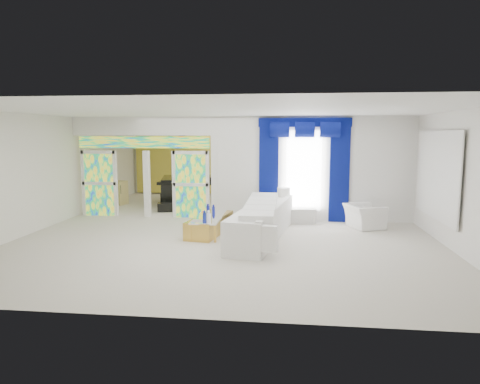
# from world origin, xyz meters

# --- Properties ---
(floor) EXTENTS (12.00, 12.00, 0.00)m
(floor) POSITION_xyz_m (0.00, 0.00, 0.00)
(floor) COLOR #B7AF9E
(floor) RESTS_ON ground
(dividing_wall) EXTENTS (5.70, 0.18, 3.00)m
(dividing_wall) POSITION_xyz_m (2.15, 1.00, 1.50)
(dividing_wall) COLOR white
(dividing_wall) RESTS_ON ground
(dividing_header) EXTENTS (4.30, 0.18, 0.55)m
(dividing_header) POSITION_xyz_m (-2.85, 1.00, 2.73)
(dividing_header) COLOR white
(dividing_header) RESTS_ON dividing_wall
(stained_panel_left) EXTENTS (0.95, 0.04, 2.00)m
(stained_panel_left) POSITION_xyz_m (-4.28, 1.00, 1.00)
(stained_panel_left) COLOR #994C3F
(stained_panel_left) RESTS_ON ground
(stained_panel_right) EXTENTS (0.95, 0.04, 2.00)m
(stained_panel_right) POSITION_xyz_m (-1.42, 1.00, 1.00)
(stained_panel_right) COLOR #994C3F
(stained_panel_right) RESTS_ON ground
(stained_transom) EXTENTS (4.00, 0.05, 0.35)m
(stained_transom) POSITION_xyz_m (-2.85, 1.00, 2.25)
(stained_transom) COLOR #994C3F
(stained_transom) RESTS_ON dividing_header
(window_pane) EXTENTS (1.00, 0.02, 2.30)m
(window_pane) POSITION_xyz_m (1.90, 0.90, 1.45)
(window_pane) COLOR white
(window_pane) RESTS_ON dividing_wall
(blue_drape_left) EXTENTS (0.55, 0.10, 2.80)m
(blue_drape_left) POSITION_xyz_m (0.90, 0.87, 1.40)
(blue_drape_left) COLOR #031049
(blue_drape_left) RESTS_ON ground
(blue_drape_right) EXTENTS (0.55, 0.10, 2.80)m
(blue_drape_right) POSITION_xyz_m (2.90, 0.87, 1.40)
(blue_drape_right) COLOR #031049
(blue_drape_right) RESTS_ON ground
(blue_pelmet) EXTENTS (2.60, 0.12, 0.25)m
(blue_pelmet) POSITION_xyz_m (1.90, 0.87, 2.82)
(blue_pelmet) COLOR #031049
(blue_pelmet) RESTS_ON dividing_wall
(wall_mirror) EXTENTS (0.04, 2.70, 1.90)m
(wall_mirror) POSITION_xyz_m (4.94, -1.00, 1.55)
(wall_mirror) COLOR white
(wall_mirror) RESTS_ON ground
(gold_curtains) EXTENTS (9.70, 0.12, 2.90)m
(gold_curtains) POSITION_xyz_m (0.00, 5.90, 1.50)
(gold_curtains) COLOR #B2932A
(gold_curtains) RESTS_ON ground
(white_sofa) EXTENTS (1.47, 3.99, 0.74)m
(white_sofa) POSITION_xyz_m (0.85, -1.25, 0.37)
(white_sofa) COLOR silver
(white_sofa) RESTS_ON ground
(coffee_table) EXTENTS (0.96, 2.02, 0.43)m
(coffee_table) POSITION_xyz_m (-0.50, -0.95, 0.22)
(coffee_table) COLOR gold
(coffee_table) RESTS_ON ground
(console_table) EXTENTS (1.25, 0.49, 0.41)m
(console_table) POSITION_xyz_m (1.64, 0.61, 0.20)
(console_table) COLOR silver
(console_table) RESTS_ON ground
(table_lamp) EXTENTS (0.36, 0.36, 0.58)m
(table_lamp) POSITION_xyz_m (1.34, 0.61, 0.70)
(table_lamp) COLOR silver
(table_lamp) RESTS_ON console_table
(armchair) EXTENTS (1.12, 1.19, 0.62)m
(armchair) POSITION_xyz_m (3.50, 0.12, 0.31)
(armchair) COLOR silver
(armchair) RESTS_ON ground
(grand_piano) EXTENTS (1.81, 2.15, 0.95)m
(grand_piano) POSITION_xyz_m (-2.30, 3.53, 0.47)
(grand_piano) COLOR black
(grand_piano) RESTS_ON ground
(piano_bench) EXTENTS (0.91, 0.51, 0.29)m
(piano_bench) POSITION_xyz_m (-2.30, 1.93, 0.14)
(piano_bench) COLOR black
(piano_bench) RESTS_ON ground
(tv_console) EXTENTS (0.68, 0.64, 0.83)m
(tv_console) POSITION_xyz_m (-4.59, 3.09, 0.42)
(tv_console) COLOR tan
(tv_console) RESTS_ON ground
(chandelier) EXTENTS (0.60, 0.60, 0.60)m
(chandelier) POSITION_xyz_m (-2.30, 3.40, 2.65)
(chandelier) COLOR gold
(chandelier) RESTS_ON ceiling
(decanters) EXTENTS (0.18, 1.17, 0.26)m
(decanters) POSITION_xyz_m (-0.51, -1.09, 0.53)
(decanters) COLOR navy
(decanters) RESTS_ON coffee_table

